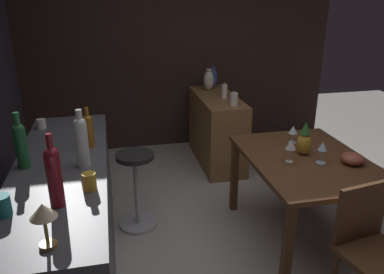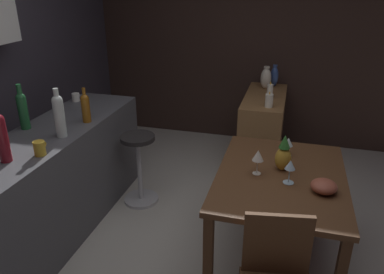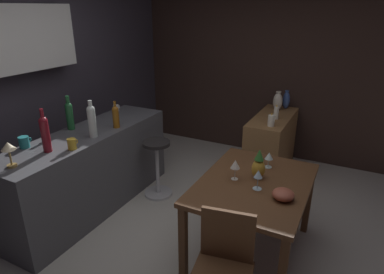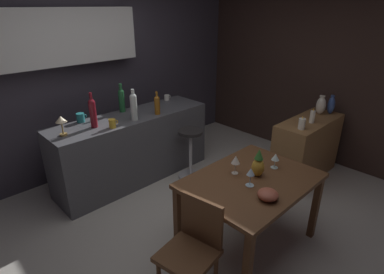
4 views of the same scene
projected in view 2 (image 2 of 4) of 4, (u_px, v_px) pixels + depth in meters
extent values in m
plane|color=#B7B2A8|center=(209.00, 261.00, 2.91)|extent=(9.00, 9.00, 0.00)
cube|color=#33231E|center=(233.00, 40.00, 4.73)|extent=(0.10, 4.40, 2.60)
cube|color=#56351E|center=(281.00, 177.00, 2.67)|extent=(1.21, 0.90, 0.04)
cube|color=#56351E|center=(208.00, 260.00, 2.42)|extent=(0.06, 0.06, 0.70)
cube|color=#56351E|center=(236.00, 178.00, 3.40)|extent=(0.06, 0.06, 0.70)
cube|color=#56351E|center=(327.00, 190.00, 3.21)|extent=(0.06, 0.06, 0.70)
cube|color=#4C4C51|center=(56.00, 181.00, 3.15)|extent=(2.10, 0.60, 0.90)
cube|color=olive|center=(262.00, 130.00, 4.31)|extent=(1.10, 0.44, 0.82)
cube|color=#56351E|center=(277.00, 246.00, 2.10)|extent=(0.09, 0.38, 0.41)
cylinder|color=#262323|center=(138.00, 138.00, 3.43)|extent=(0.32, 0.32, 0.04)
cylinder|color=silver|center=(140.00, 170.00, 3.56)|extent=(0.04, 0.04, 0.65)
cylinder|color=silver|center=(141.00, 199.00, 3.69)|extent=(0.34, 0.34, 0.03)
cylinder|color=silver|center=(287.00, 155.00, 2.94)|extent=(0.07, 0.07, 0.00)
cylinder|color=silver|center=(287.00, 150.00, 2.93)|extent=(0.01, 0.01, 0.08)
cone|color=silver|center=(288.00, 142.00, 2.90)|extent=(0.08, 0.08, 0.07)
cylinder|color=silver|center=(288.00, 182.00, 2.55)|extent=(0.07, 0.07, 0.00)
cylinder|color=silver|center=(289.00, 176.00, 2.53)|extent=(0.01, 0.01, 0.10)
cone|color=silver|center=(290.00, 165.00, 2.50)|extent=(0.07, 0.07, 0.06)
cylinder|color=silver|center=(257.00, 173.00, 2.67)|extent=(0.06, 0.06, 0.00)
cylinder|color=silver|center=(257.00, 167.00, 2.65)|extent=(0.01, 0.01, 0.10)
cone|color=silver|center=(258.00, 155.00, 2.61)|extent=(0.08, 0.08, 0.08)
ellipsoid|color=gold|center=(283.00, 159.00, 2.70)|extent=(0.12, 0.12, 0.17)
cone|color=#2D6B28|center=(285.00, 141.00, 2.64)|extent=(0.08, 0.08, 0.10)
ellipsoid|color=#9E4C38|center=(324.00, 186.00, 2.43)|extent=(0.17, 0.17, 0.09)
cylinder|color=#8C5114|center=(86.00, 110.00, 3.14)|extent=(0.07, 0.07, 0.21)
sphere|color=#8C5114|center=(85.00, 99.00, 3.10)|extent=(0.07, 0.07, 0.07)
cylinder|color=#8C5114|center=(84.00, 92.00, 3.08)|extent=(0.03, 0.03, 0.07)
cylinder|color=silver|center=(60.00, 119.00, 2.83)|extent=(0.08, 0.08, 0.29)
sphere|color=silver|center=(57.00, 101.00, 2.78)|extent=(0.08, 0.08, 0.08)
cylinder|color=silver|center=(56.00, 93.00, 2.75)|extent=(0.04, 0.04, 0.07)
cylinder|color=#1E592D|center=(23.00, 113.00, 2.99)|extent=(0.08, 0.08, 0.26)
sphere|color=#1E592D|center=(21.00, 98.00, 2.94)|extent=(0.08, 0.08, 0.08)
cylinder|color=#1E592D|center=(19.00, 90.00, 2.91)|extent=(0.04, 0.04, 0.09)
cylinder|color=maroon|center=(3.00, 141.00, 2.44)|extent=(0.08, 0.08, 0.29)
cylinder|color=gold|center=(40.00, 148.00, 2.57)|extent=(0.08, 0.08, 0.10)
torus|color=gold|center=(44.00, 145.00, 2.61)|extent=(0.05, 0.01, 0.05)
cylinder|color=white|center=(76.00, 97.00, 3.69)|extent=(0.07, 0.07, 0.08)
torus|color=white|center=(78.00, 95.00, 3.73)|extent=(0.05, 0.01, 0.05)
cylinder|color=white|center=(270.00, 91.00, 4.02)|extent=(0.06, 0.06, 0.16)
ellipsoid|color=yellow|center=(271.00, 83.00, 3.99)|extent=(0.01, 0.01, 0.03)
cylinder|color=white|center=(269.00, 101.00, 3.76)|extent=(0.08, 0.08, 0.13)
ellipsoid|color=yellow|center=(270.00, 93.00, 3.73)|extent=(0.01, 0.01, 0.03)
ellipsoid|color=#334C8C|center=(274.00, 76.00, 4.46)|extent=(0.09, 0.09, 0.24)
cylinder|color=#334C8C|center=(275.00, 66.00, 4.41)|extent=(0.05, 0.05, 0.02)
ellipsoid|color=beige|center=(266.00, 78.00, 4.37)|extent=(0.13, 0.13, 0.24)
cylinder|color=beige|center=(267.00, 67.00, 4.32)|extent=(0.07, 0.07, 0.02)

